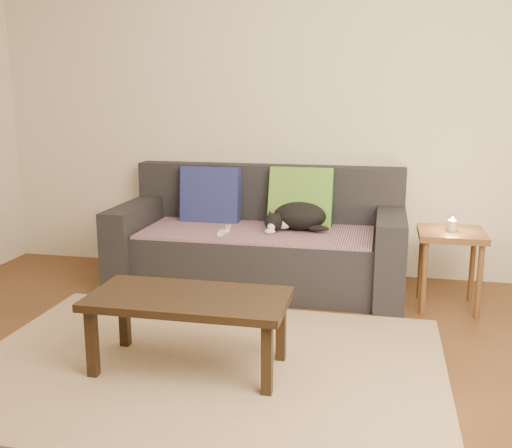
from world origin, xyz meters
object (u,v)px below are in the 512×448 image
(sofa, at_px, (260,245))
(wii_remote_a, at_px, (222,232))
(cat, at_px, (298,217))
(coffee_table, at_px, (189,305))
(side_table, at_px, (451,245))
(wii_remote_b, at_px, (227,229))

(sofa, xyz_separation_m, wii_remote_a, (-0.22, -0.27, 0.15))
(sofa, xyz_separation_m, cat, (0.28, -0.01, 0.23))
(wii_remote_a, xyz_separation_m, coffee_table, (0.15, -1.20, -0.10))
(wii_remote_a, bearing_deg, coffee_table, -175.31)
(sofa, relative_size, side_table, 3.95)
(coffee_table, bearing_deg, cat, 76.62)
(cat, xyz_separation_m, wii_remote_b, (-0.49, -0.14, -0.08))
(wii_remote_b, relative_size, coffee_table, 0.15)
(side_table, bearing_deg, cat, 168.35)
(cat, height_order, coffee_table, cat)
(side_table, distance_m, coffee_table, 1.88)
(cat, height_order, wii_remote_a, cat)
(wii_remote_a, height_order, coffee_table, wii_remote_a)
(sofa, xyz_separation_m, side_table, (1.34, -0.23, 0.13))
(side_table, bearing_deg, wii_remote_b, 177.24)
(wii_remote_a, relative_size, coffee_table, 0.15)
(side_table, bearing_deg, wii_remote_a, -178.39)
(sofa, height_order, wii_remote_a, sofa)
(cat, distance_m, wii_remote_a, 0.57)
(side_table, xyz_separation_m, coffee_table, (-1.40, -1.25, -0.08))
(wii_remote_b, xyz_separation_m, side_table, (1.55, -0.07, -0.02))
(wii_remote_b, xyz_separation_m, coffee_table, (0.14, -1.32, -0.10))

